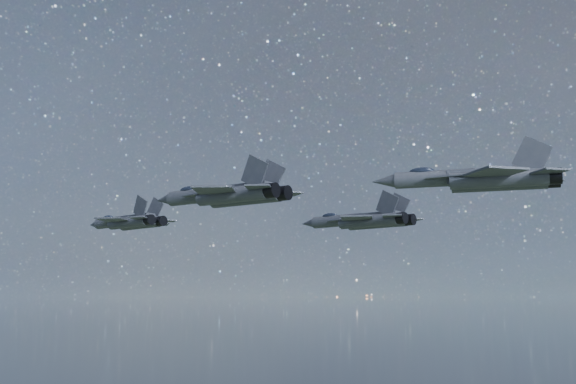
% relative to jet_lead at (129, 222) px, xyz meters
% --- Properties ---
extents(jet_lead, '(15.37, 10.19, 3.92)m').
position_rel_jet_lead_xyz_m(jet_lead, '(0.00, 0.00, 0.00)').
color(jet_lead, '#31343D').
extents(jet_left, '(18.34, 12.25, 4.65)m').
position_rel_jet_lead_xyz_m(jet_left, '(26.64, 15.10, 0.74)').
color(jet_left, '#31343D').
extents(jet_right, '(17.21, 11.68, 4.33)m').
position_rel_jet_lead_xyz_m(jet_right, '(20.42, -13.93, 0.39)').
color(jet_right, '#31343D').
extents(jet_slot, '(18.85, 13.37, 4.79)m').
position_rel_jet_lead_xyz_m(jet_slot, '(43.52, -5.03, 2.02)').
color(jet_slot, '#31343D').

